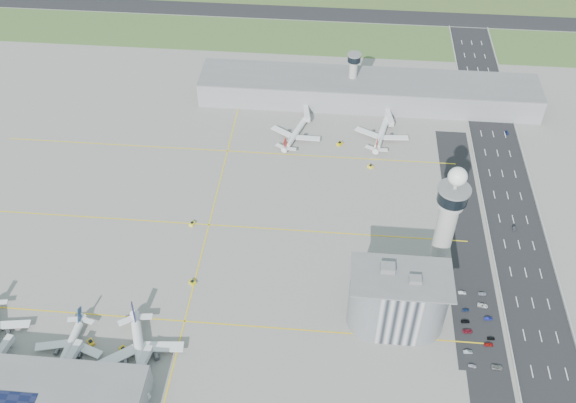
# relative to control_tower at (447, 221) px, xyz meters

# --- Properties ---
(ground) EXTENTS (1000.00, 1000.00, 0.00)m
(ground) POSITION_rel_control_tower_xyz_m (-72.00, -8.00, -35.04)
(ground) COLOR gray
(grass_strip_0) EXTENTS (480.00, 50.00, 0.08)m
(grass_strip_0) POSITION_rel_control_tower_xyz_m (-92.00, 217.00, -35.00)
(grass_strip_0) COLOR #385327
(grass_strip_0) RESTS_ON ground
(runway) EXTENTS (480.00, 22.00, 0.10)m
(runway) POSITION_rel_control_tower_xyz_m (-92.00, 254.00, -34.98)
(runway) COLOR black
(runway) RESTS_ON ground
(highway) EXTENTS (28.00, 500.00, 0.10)m
(highway) POSITION_rel_control_tower_xyz_m (43.00, -8.00, -34.99)
(highway) COLOR black
(highway) RESTS_ON ground
(barrier_left) EXTENTS (0.60, 500.00, 1.20)m
(barrier_left) POSITION_rel_control_tower_xyz_m (29.00, -8.00, -34.44)
(barrier_left) COLOR #9E9E99
(barrier_left) RESTS_ON ground
(barrier_right) EXTENTS (0.60, 500.00, 1.20)m
(barrier_right) POSITION_rel_control_tower_xyz_m (57.00, -8.00, -34.44)
(barrier_right) COLOR #9E9E99
(barrier_right) RESTS_ON ground
(landside_road) EXTENTS (18.00, 260.00, 0.08)m
(landside_road) POSITION_rel_control_tower_xyz_m (18.00, -18.00, -35.00)
(landside_road) COLOR black
(landside_road) RESTS_ON ground
(parking_lot) EXTENTS (20.00, 44.00, 0.10)m
(parking_lot) POSITION_rel_control_tower_xyz_m (16.00, -30.00, -34.99)
(parking_lot) COLOR black
(parking_lot) RESTS_ON ground
(taxiway_line_h_0) EXTENTS (260.00, 0.60, 0.01)m
(taxiway_line_h_0) POSITION_rel_control_tower_xyz_m (-112.00, -38.00, -35.04)
(taxiway_line_h_0) COLOR yellow
(taxiway_line_h_0) RESTS_ON ground
(taxiway_line_h_1) EXTENTS (260.00, 0.60, 0.01)m
(taxiway_line_h_1) POSITION_rel_control_tower_xyz_m (-112.00, 22.00, -35.04)
(taxiway_line_h_1) COLOR yellow
(taxiway_line_h_1) RESTS_ON ground
(taxiway_line_h_2) EXTENTS (260.00, 0.60, 0.01)m
(taxiway_line_h_2) POSITION_rel_control_tower_xyz_m (-112.00, 82.00, -35.04)
(taxiway_line_h_2) COLOR yellow
(taxiway_line_h_2) RESTS_ON ground
(taxiway_line_v) EXTENTS (0.60, 260.00, 0.01)m
(taxiway_line_v) POSITION_rel_control_tower_xyz_m (-112.00, 22.00, -35.04)
(taxiway_line_v) COLOR yellow
(taxiway_line_v) RESTS_ON ground
(control_tower) EXTENTS (14.00, 14.00, 64.50)m
(control_tower) POSITION_rel_control_tower_xyz_m (0.00, 0.00, 0.00)
(control_tower) COLOR #ADAAA5
(control_tower) RESTS_ON ground
(secondary_tower) EXTENTS (8.60, 8.60, 31.90)m
(secondary_tower) POSITION_rel_control_tower_xyz_m (-42.00, 142.00, -16.24)
(secondary_tower) COLOR #ADAAA5
(secondary_tower) RESTS_ON ground
(admin_building) EXTENTS (42.00, 24.00, 33.50)m
(admin_building) POSITION_rel_control_tower_xyz_m (-20.01, -30.00, -19.74)
(admin_building) COLOR #B2B2B7
(admin_building) RESTS_ON ground
(terminal_pier) EXTENTS (210.00, 32.00, 15.80)m
(terminal_pier) POSITION_rel_control_tower_xyz_m (-32.00, 140.00, -27.14)
(terminal_pier) COLOR gray
(terminal_pier) RESTS_ON ground
(airplane_near_b) EXTENTS (31.32, 36.29, 9.77)m
(airplane_near_b) POSITION_rel_control_tower_xyz_m (-157.12, -58.49, -30.16)
(airplane_near_b) COLOR white
(airplane_near_b) RESTS_ON ground
(airplane_near_c) EXTENTS (50.28, 54.06, 12.23)m
(airplane_near_c) POSITION_rel_control_tower_xyz_m (-126.06, -58.75, -28.93)
(airplane_near_c) COLOR white
(airplane_near_c) RESTS_ON ground
(airplane_far_a) EXTENTS (40.50, 44.10, 10.22)m
(airplane_far_a) POSITION_rel_control_tower_xyz_m (-73.85, 99.00, -29.93)
(airplane_far_a) COLOR white
(airplane_far_a) RESTS_ON ground
(airplane_far_b) EXTENTS (39.56, 43.96, 10.66)m
(airplane_far_b) POSITION_rel_control_tower_xyz_m (-23.33, 103.31, -29.71)
(airplane_far_b) COLOR white
(airplane_far_b) RESTS_ON ground
(jet_bridge_near_1) EXTENTS (5.39, 14.31, 5.70)m
(jet_bridge_near_1) POSITION_rel_control_tower_xyz_m (-155.00, -69.00, -32.19)
(jet_bridge_near_1) COLOR silver
(jet_bridge_near_1) RESTS_ON ground
(jet_bridge_near_2) EXTENTS (5.39, 14.31, 5.70)m
(jet_bridge_near_2) POSITION_rel_control_tower_xyz_m (-125.00, -69.00, -32.19)
(jet_bridge_near_2) COLOR silver
(jet_bridge_near_2) RESTS_ON ground
(jet_bridge_far_0) EXTENTS (5.39, 14.31, 5.70)m
(jet_bridge_far_0) POSITION_rel_control_tower_xyz_m (-70.00, 124.00, -32.19)
(jet_bridge_far_0) COLOR silver
(jet_bridge_far_0) RESTS_ON ground
(jet_bridge_far_1) EXTENTS (5.39, 14.31, 5.70)m
(jet_bridge_far_1) POSITION_rel_control_tower_xyz_m (-20.00, 124.00, -32.19)
(jet_bridge_far_1) COLOR silver
(jet_bridge_far_1) RESTS_ON ground
(tug_0) EXTENTS (4.03, 4.07, 1.97)m
(tug_0) POSITION_rel_control_tower_xyz_m (-149.42, -53.06, -34.05)
(tug_0) COLOR gold
(tug_0) RESTS_ON ground
(tug_1) EXTENTS (4.09, 4.05, 1.98)m
(tug_1) POSITION_rel_control_tower_xyz_m (-134.61, -55.31, -34.05)
(tug_1) COLOR #E5BB06
(tug_1) RESTS_ON ground
(tug_2) EXTENTS (3.77, 3.58, 1.81)m
(tug_2) POSITION_rel_control_tower_xyz_m (-112.77, -16.56, -34.14)
(tug_2) COLOR #D0C40F
(tug_2) RESTS_ON ground
(tug_3) EXTENTS (3.00, 3.59, 1.79)m
(tug_3) POSITION_rel_control_tower_xyz_m (-120.44, 21.32, -34.15)
(tug_3) COLOR yellow
(tug_3) RESTS_ON ground
(tug_4) EXTENTS (3.84, 4.10, 1.96)m
(tug_4) POSITION_rel_control_tower_xyz_m (-47.76, 93.68, -34.06)
(tug_4) COLOR #DFC207
(tug_4) RESTS_ON ground
(tug_5) EXTENTS (3.68, 3.61, 1.78)m
(tug_5) POSITION_rel_control_tower_xyz_m (-29.92, 74.68, -34.15)
(tug_5) COLOR yellow
(tug_5) RESTS_ON ground
(car_lot_0) EXTENTS (3.52, 1.81, 1.15)m
(car_lot_0) POSITION_rel_control_tower_xyz_m (11.75, -49.86, -34.47)
(car_lot_0) COLOR #AFAFBF
(car_lot_0) RESTS_ON ground
(car_lot_1) EXTENTS (3.89, 1.69, 1.24)m
(car_lot_1) POSITION_rel_control_tower_xyz_m (10.66, -43.20, -34.42)
(car_lot_1) COLOR #939FAA
(car_lot_1) RESTS_ON ground
(car_lot_2) EXTENTS (4.45, 2.52, 1.17)m
(car_lot_2) POSITION_rel_control_tower_xyz_m (11.73, -32.55, -34.45)
(car_lot_2) COLOR maroon
(car_lot_2) RESTS_ON ground
(car_lot_3) EXTENTS (3.99, 2.06, 1.11)m
(car_lot_3) POSITION_rel_control_tower_xyz_m (11.34, -27.36, -34.49)
(car_lot_3) COLOR black
(car_lot_3) RESTS_ON ground
(car_lot_4) EXTENTS (3.35, 1.80, 1.08)m
(car_lot_4) POSITION_rel_control_tower_xyz_m (12.19, -21.04, -34.50)
(car_lot_4) COLOR navy
(car_lot_4) RESTS_ON ground
(car_lot_5) EXTENTS (3.57, 1.36, 1.16)m
(car_lot_5) POSITION_rel_control_tower_xyz_m (11.66, -11.26, -34.46)
(car_lot_5) COLOR silver
(car_lot_5) RESTS_ON ground
(car_lot_6) EXTENTS (4.71, 2.35, 1.28)m
(car_lot_6) POSITION_rel_control_tower_xyz_m (21.86, -49.74, -34.40)
(car_lot_6) COLOR gray
(car_lot_6) RESTS_ON ground
(car_lot_7) EXTENTS (4.03, 1.95, 1.13)m
(car_lot_7) POSITION_rel_control_tower_xyz_m (19.96, -38.68, -34.47)
(car_lot_7) COLOR maroon
(car_lot_7) RESTS_ON ground
(car_lot_8) EXTENTS (3.43, 1.66, 1.13)m
(car_lot_8) POSITION_rel_control_tower_xyz_m (21.33, -35.45, -34.48)
(car_lot_8) COLOR black
(car_lot_8) RESTS_ON ground
(car_lot_9) EXTENTS (3.90, 1.90, 1.23)m
(car_lot_9) POSITION_rel_control_tower_xyz_m (21.59, -24.95, -34.42)
(car_lot_9) COLOR navy
(car_lot_9) RESTS_ON ground
(car_lot_10) EXTENTS (4.88, 2.80, 1.28)m
(car_lot_10) POSITION_rel_control_tower_xyz_m (20.05, -17.88, -34.40)
(car_lot_10) COLOR white
(car_lot_10) RESTS_ON ground
(car_lot_11) EXTENTS (3.90, 1.88, 1.10)m
(car_lot_11) POSITION_rel_control_tower_xyz_m (20.76, -11.03, -34.49)
(car_lot_11) COLOR #949CAE
(car_lot_11) RESTS_ON ground
(car_hw_1) EXTENTS (1.63, 3.96, 1.27)m
(car_hw_1) POSITION_rel_control_tower_xyz_m (42.28, 33.17, -34.40)
(car_hw_1) COLOR black
(car_hw_1) RESTS_ON ground
(car_hw_2) EXTENTS (2.06, 4.02, 1.08)m
(car_hw_2) POSITION_rel_control_tower_xyz_m (51.14, 113.47, -34.50)
(car_hw_2) COLOR navy
(car_hw_2) RESTS_ON ground
(car_hw_4) EXTENTS (1.74, 3.65, 1.20)m
(car_hw_4) POSITION_rel_control_tower_xyz_m (36.82, 169.53, -34.44)
(car_hw_4) COLOR #9C9D9F
(car_hw_4) RESTS_ON ground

